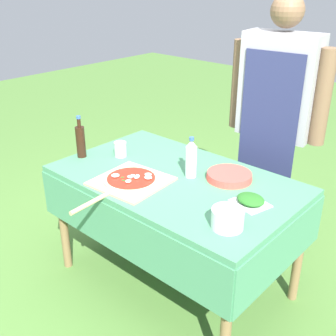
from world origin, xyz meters
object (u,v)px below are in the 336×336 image
Objects in this scene: water_bottle at (191,158)px; sauce_jar at (120,150)px; person_cook at (276,112)px; oil_bottle at (81,141)px; pizza_on_peel at (130,181)px; plate_stack at (229,176)px; herb_container at (251,200)px; mixing_tub at (228,218)px; prep_table at (175,192)px.

sauce_jar is at bearing -171.90° from water_bottle.
water_bottle is (-0.15, -0.66, -0.15)m from person_cook.
oil_bottle is at bearing -160.73° from water_bottle.
pizza_on_peel is 2.46× the size of plate_stack.
mixing_tub reaches higher than herb_container.
oil_bottle is 1.04× the size of plate_stack.
water_bottle reaches higher than mixing_tub.
herb_container is (0.28, -0.70, -0.24)m from person_cook.
prep_table is at bearing -131.90° from water_bottle.
pizza_on_peel reaches higher than prep_table.
person_cook is at bearing 65.43° from pizza_on_peel.
oil_bottle is (-0.85, -0.91, -0.16)m from person_cook.
prep_table is 0.69m from oil_bottle.
sauce_jar is (-0.32, 0.22, 0.03)m from pizza_on_peel.
sauce_jar is (-0.67, -0.74, -0.22)m from person_cook.
person_cook is 6.59× the size of plate_stack.
oil_bottle reaches higher than plate_stack.
oil_bottle is at bearing -169.82° from herb_container.
prep_table is at bearing 54.07° from pizza_on_peel.
plate_stack is at bearing 15.31° from sauce_jar.
plate_stack is at bearing 146.35° from herb_container.
person_cook is 0.79m from herb_container.
mixing_tub reaches higher than prep_table.
mixing_tub is at bearing 102.31° from person_cook.
mixing_tub is at bearing -56.46° from plate_stack.
herb_container is at bearing 97.87° from mixing_tub.
sauce_jar is (-0.46, -0.01, 0.14)m from prep_table.
prep_table is 2.22× the size of pizza_on_peel.
mixing_tub is 0.50m from plate_stack.
herb_container reaches higher than plate_stack.
pizza_on_peel is 0.56m from plate_stack.
person_cook is 2.68× the size of pizza_on_peel.
prep_table is 6.83× the size of herb_container.
pizza_on_peel is (-0.14, -0.23, 0.11)m from prep_table.
person_cook is at bearing 111.45° from herb_container.
water_bottle reaches higher than herb_container.
mixing_tub reaches higher than pizza_on_peel.
sauce_jar is (-0.52, -0.07, -0.07)m from water_bottle.
mixing_tub is (0.52, -0.23, 0.14)m from prep_table.
plate_stack is 0.73m from sauce_jar.
pizza_on_peel is at bearing 179.52° from mixing_tub.
oil_bottle reaches higher than pizza_on_peel.
person_cook reaches higher than water_bottle.
sauce_jar is (-0.70, -0.19, 0.02)m from plate_stack.
water_bottle is (0.06, 0.07, 0.21)m from prep_table.
herb_container is 2.18× the size of sauce_jar.
prep_table is at bearing -142.84° from plate_stack.
water_bottle is 0.53m from sauce_jar.
person_cook reaches higher than herb_container.
plate_stack is at bearing 37.16° from prep_table.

